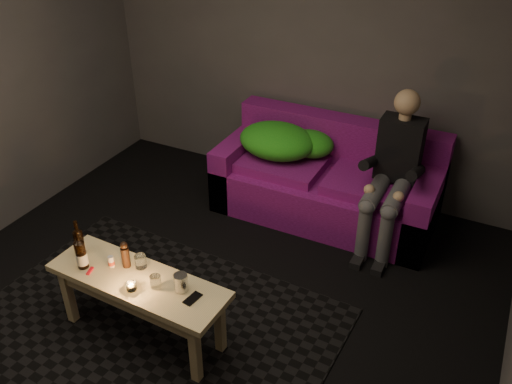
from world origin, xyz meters
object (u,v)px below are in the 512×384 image
(person, at_px, (393,170))
(coffee_table, at_px, (139,289))
(sofa, at_px, (328,183))
(beer_bottle_b, at_px, (81,254))
(steel_cup, at_px, (181,282))
(beer_bottle_a, at_px, (79,242))

(person, bearing_deg, coffee_table, -122.22)
(sofa, bearing_deg, beer_bottle_b, -114.97)
(person, relative_size, steel_cup, 10.88)
(sofa, distance_m, steel_cup, 1.94)
(sofa, distance_m, person, 0.69)
(coffee_table, distance_m, steel_cup, 0.34)
(beer_bottle_b, bearing_deg, sofa, 65.03)
(sofa, bearing_deg, beer_bottle_a, -118.55)
(sofa, relative_size, steel_cup, 16.29)
(steel_cup, bearing_deg, person, 64.86)
(coffee_table, bearing_deg, beer_bottle_a, 175.84)
(coffee_table, xyz_separation_m, steel_cup, (0.31, 0.04, 0.15))
(beer_bottle_b, xyz_separation_m, steel_cup, (0.68, 0.10, -0.05))
(sofa, height_order, steel_cup, sofa)
(person, bearing_deg, beer_bottle_b, -129.06)
(person, relative_size, coffee_table, 1.03)
(coffee_table, height_order, beer_bottle_b, beer_bottle_b)
(beer_bottle_b, distance_m, steel_cup, 0.69)
(person, xyz_separation_m, coffee_table, (-1.13, -1.79, -0.25))
(coffee_table, relative_size, beer_bottle_a, 4.67)
(sofa, relative_size, coffee_table, 1.54)
(sofa, xyz_separation_m, person, (0.57, -0.15, 0.36))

